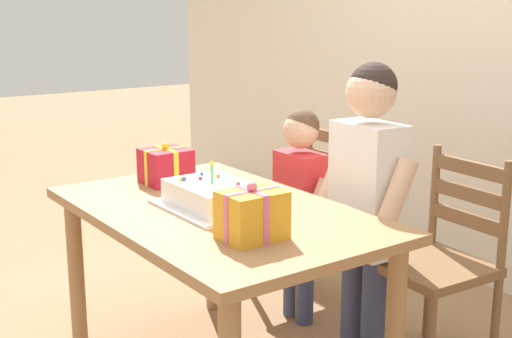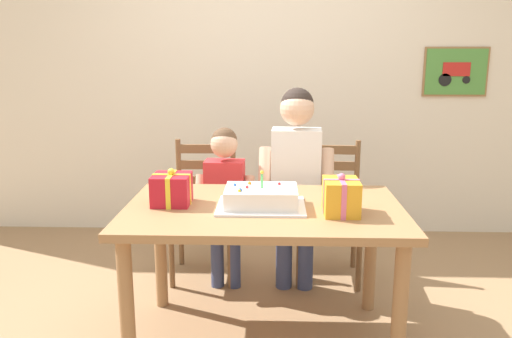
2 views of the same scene
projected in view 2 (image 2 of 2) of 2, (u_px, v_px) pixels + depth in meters
The scene contains 10 objects.
ground_plane at pixel (263, 338), 2.78m from camera, with size 20.00×20.00×0.00m, color #997551.
back_wall at pixel (269, 77), 4.23m from camera, with size 6.40×0.11×2.60m.
dining_table at pixel (264, 225), 2.64m from camera, with size 1.40×0.88×0.74m.
birthday_cake at pixel (261, 198), 2.59m from camera, with size 0.44×0.34×0.19m.
gift_box_red_large at pixel (341, 197), 2.49m from camera, with size 0.17×0.21×0.20m.
gift_box_beside_cake at pixel (172, 189), 2.64m from camera, with size 0.19×0.20×0.19m.
chair_left at pixel (204, 208), 3.51m from camera, with size 0.43×0.43×0.92m.
chair_right at pixel (329, 210), 3.48m from camera, with size 0.45×0.45×0.92m.
child_older at pixel (296, 170), 3.21m from camera, with size 0.48×0.27×1.30m.
child_younger at pixel (225, 193), 3.26m from camera, with size 0.39×0.22×1.05m.
Camera 2 is at (0.05, -2.51, 1.51)m, focal length 36.26 mm.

